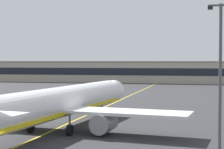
# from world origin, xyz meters

# --- Properties ---
(taxiway_centreline) EXTENTS (4.35, 179.96, 0.01)m
(taxiway_centreline) POSITION_xyz_m (0.00, 30.00, 0.00)
(taxiway_centreline) COLOR yellow
(taxiway_centreline) RESTS_ON ground
(airliner_foreground) EXTENTS (32.35, 41.47, 11.65)m
(airliner_foreground) POSITION_xyz_m (0.52, 14.73, 3.37)
(airliner_foreground) COLOR white
(airliner_foreground) RESTS_ON ground
(apron_lamp_post) EXTENTS (2.24, 0.90, 13.60)m
(apron_lamp_post) POSITION_xyz_m (19.09, 5.63, 7.11)
(apron_lamp_post) COLOR #515156
(apron_lamp_post) RESTS_ON ground
(safety_cone_by_nose_gear) EXTENTS (0.44, 0.44, 0.55)m
(safety_cone_by_nose_gear) POSITION_xyz_m (1.94, 30.61, 0.26)
(safety_cone_by_nose_gear) COLOR orange
(safety_cone_by_nose_gear) RESTS_ON ground
(terminal_building) EXTENTS (140.63, 12.40, 8.50)m
(terminal_building) POSITION_xyz_m (-0.84, 123.39, 4.26)
(terminal_building) COLOR #B2A893
(terminal_building) RESTS_ON ground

